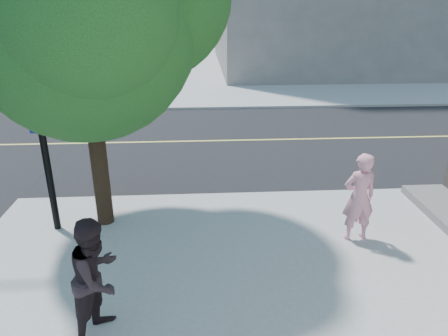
{
  "coord_description": "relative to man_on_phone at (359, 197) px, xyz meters",
  "views": [
    {
      "loc": [
        3.42,
        -9.37,
        4.57
      ],
      "look_at": [
        3.91,
        -1.26,
        1.3
      ],
      "focal_mm": 33.55,
      "sensor_mm": 36.0,
      "label": 1
    }
  ],
  "objects": [
    {
      "name": "man_on_phone",
      "position": [
        0.0,
        0.0,
        0.0
      ],
      "size": [
        0.7,
        0.5,
        1.81
      ],
      "primitive_type": "imported",
      "rotation": [
        0.0,
        0.0,
        3.25
      ],
      "color": "pink",
      "rests_on": "sidewalk_se"
    },
    {
      "name": "sidewalk_ne",
      "position": [
        7.03,
        23.76,
        -0.97
      ],
      "size": [
        29.0,
        25.0,
        0.12
      ],
      "primitive_type": "cube",
      "color": "#9E9E9E",
      "rests_on": "ground"
    },
    {
      "name": "ground",
      "position": [
        -6.47,
        2.26,
        -1.03
      ],
      "size": [
        140.0,
        140.0,
        0.0
      ],
      "primitive_type": "plane",
      "color": "black",
      "rests_on": "ground"
    },
    {
      "name": "road_ew",
      "position": [
        -6.47,
        6.76,
        -1.02
      ],
      "size": [
        140.0,
        9.0,
        0.01
      ],
      "primitive_type": "cube",
      "color": "black",
      "rests_on": "ground"
    },
    {
      "name": "pedestrian",
      "position": [
        -4.51,
        -2.24,
        -0.0
      ],
      "size": [
        0.94,
        1.06,
        1.81
      ],
      "primitive_type": "imported",
      "rotation": [
        0.0,
        0.0,
        1.22
      ],
      "color": "black",
      "rests_on": "sidewalk_se"
    }
  ]
}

